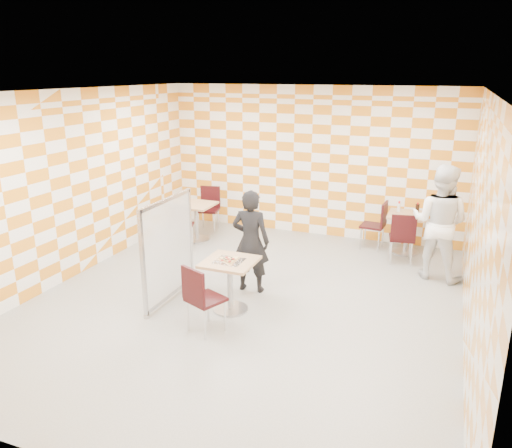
{
  "coord_description": "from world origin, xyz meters",
  "views": [
    {
      "loc": [
        2.61,
        -6.17,
        3.26
      ],
      "look_at": [
        0.1,
        0.2,
        1.15
      ],
      "focal_mm": 35.0,
      "sensor_mm": 36.0,
      "label": 1
    }
  ],
  "objects": [
    {
      "name": "chair_main_front",
      "position": [
        -0.16,
        -1.07,
        0.54
      ],
      "size": [
        0.55,
        0.56,
        0.92
      ],
      "color": "black",
      "rests_on": "ground"
    },
    {
      "name": "man_dark",
      "position": [
        -0.07,
        0.42,
        0.79
      ],
      "size": [
        0.61,
        0.42,
        1.59
      ],
      "primitive_type": "imported",
      "rotation": [
        0.0,
        0.0,
        3.22
      ],
      "color": "black",
      "rests_on": "ground"
    },
    {
      "name": "soda_bottle",
      "position": [
        2.14,
        3.01,
        0.85
      ],
      "size": [
        0.07,
        0.07,
        0.23
      ],
      "color": "black",
      "rests_on": "second_table"
    },
    {
      "name": "chair_empty_far",
      "position": [
        -2.05,
        2.96,
        0.54
      ],
      "size": [
        0.49,
        0.5,
        0.92
      ],
      "color": "black",
      "rests_on": "ground"
    },
    {
      "name": "chair_second_side",
      "position": [
        1.46,
        3.01,
        0.54
      ],
      "size": [
        0.46,
        0.45,
        0.92
      ],
      "color": "black",
      "rests_on": "ground"
    },
    {
      "name": "chair_empty_near",
      "position": [
        -1.98,
        1.61,
        0.54
      ],
      "size": [
        0.54,
        0.54,
        0.92
      ],
      "color": "black",
      "rests_on": "ground"
    },
    {
      "name": "room_shell",
      "position": [
        0.0,
        0.54,
        1.5
      ],
      "size": [
        7.0,
        7.0,
        7.0
      ],
      "color": "#979791",
      "rests_on": "ground"
    },
    {
      "name": "empty_table",
      "position": [
        -1.98,
        2.23,
        0.51
      ],
      "size": [
        0.7,
        0.7,
        0.75
      ],
      "color": "tan",
      "rests_on": "ground"
    },
    {
      "name": "main_table",
      "position": [
        -0.09,
        -0.32,
        0.51
      ],
      "size": [
        0.7,
        0.7,
        0.75
      ],
      "color": "tan",
      "rests_on": "ground"
    },
    {
      "name": "pizza_on_foil",
      "position": [
        -0.09,
        -0.34,
        0.77
      ],
      "size": [
        0.4,
        0.4,
        0.04
      ],
      "color": "silver",
      "rests_on": "main_table"
    },
    {
      "name": "partition",
      "position": [
        -1.06,
        -0.33,
        0.79
      ],
      "size": [
        0.08,
        1.38,
        1.55
      ],
      "color": "white",
      "rests_on": "ground"
    },
    {
      "name": "sport_bottle",
      "position": [
        1.81,
        3.1,
        0.84
      ],
      "size": [
        0.06,
        0.06,
        0.2
      ],
      "color": "white",
      "rests_on": "second_table"
    },
    {
      "name": "man_white",
      "position": [
        2.55,
        2.0,
        0.94
      ],
      "size": [
        1.07,
        0.92,
        1.88
      ],
      "primitive_type": "imported",
      "rotation": [
        0.0,
        0.0,
        2.88
      ],
      "color": "white",
      "rests_on": "ground"
    },
    {
      "name": "second_table",
      "position": [
        1.99,
        3.0,
        0.51
      ],
      "size": [
        0.7,
        0.7,
        0.75
      ],
      "color": "tan",
      "rests_on": "ground"
    },
    {
      "name": "chair_second_front",
      "position": [
        1.97,
        2.38,
        0.54
      ],
      "size": [
        0.48,
        0.49,
        0.92
      ],
      "color": "black",
      "rests_on": "ground"
    }
  ]
}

